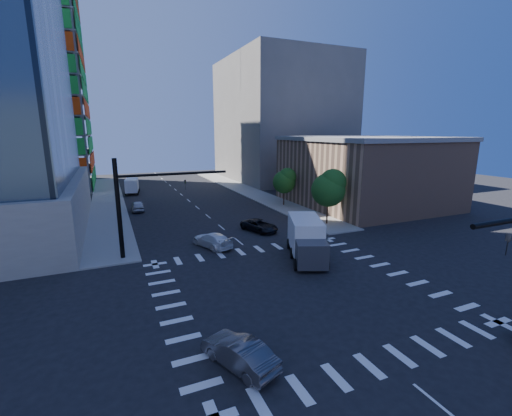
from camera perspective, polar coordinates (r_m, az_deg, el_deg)
ground at (r=26.28m, az=6.66°, el=-13.11°), size 160.00×160.00×0.00m
road_markings at (r=26.28m, az=6.66°, el=-13.10°), size 20.00×20.00×0.01m
sidewalk_ne at (r=66.16m, az=-1.31°, el=2.81°), size 5.00×60.00×0.15m
sidewalk_nw at (r=61.42m, az=-23.45°, el=0.99°), size 5.00×60.00×0.15m
construction_building at (r=84.75m, az=-35.88°, el=19.37°), size 25.16×34.50×70.60m
commercial_building at (r=56.63m, az=17.70°, el=5.90°), size 20.50×22.50×10.60m
bg_building_ne at (r=84.94m, az=4.05°, el=14.39°), size 24.00×30.00×28.00m
signal_mast_nw at (r=32.47m, az=-19.40°, el=1.47°), size 10.20×0.40×9.00m
tree_south at (r=42.78m, az=12.18°, el=3.36°), size 4.16×4.16×6.82m
tree_north at (r=53.12m, az=4.88°, el=4.60°), size 3.54×3.52×5.78m
car_nb_far at (r=39.85m, az=0.56°, el=-2.94°), size 3.73×5.30×1.34m
car_sb_near at (r=34.79m, az=-7.29°, el=-5.30°), size 3.63×5.39×1.45m
car_sb_mid at (r=52.89m, az=-19.10°, el=0.33°), size 1.95×4.41×1.48m
car_sb_cross at (r=18.33m, az=-2.85°, el=-22.95°), size 3.09×4.63×1.44m
box_truck_near at (r=31.37m, az=8.47°, el=-5.71°), size 5.29×7.39×3.56m
box_truck_far at (r=68.20m, az=-19.91°, el=3.36°), size 3.06×5.69×2.84m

